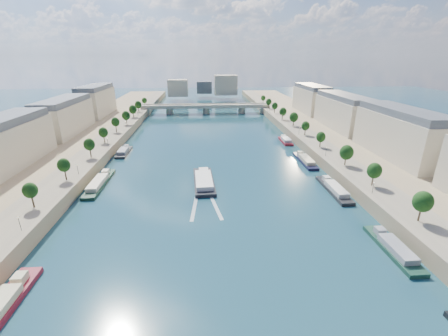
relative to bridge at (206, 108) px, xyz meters
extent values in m
plane|color=#0D353C|center=(0.00, -125.09, -5.08)|extent=(700.00, 700.00, 0.00)
cube|color=#9E8460|center=(-72.00, -125.09, -2.58)|extent=(44.00, 520.00, 5.00)
cube|color=#9E8460|center=(72.00, -125.09, -2.58)|extent=(44.00, 520.00, 5.00)
cube|color=gray|center=(-57.00, -125.09, -0.03)|extent=(14.00, 520.00, 0.10)
cube|color=gray|center=(57.00, -125.09, -0.03)|extent=(14.00, 520.00, 0.10)
cylinder|color=#382B1E|center=(-55.00, -183.09, 1.83)|extent=(0.50, 0.50, 3.82)
ellipsoid|color=black|center=(-55.00, -183.09, 5.42)|extent=(4.80, 4.80, 5.52)
cylinder|color=#382B1E|center=(-55.00, -159.09, 1.83)|extent=(0.50, 0.50, 3.82)
ellipsoid|color=black|center=(-55.00, -159.09, 5.42)|extent=(4.80, 4.80, 5.52)
cylinder|color=#382B1E|center=(-55.00, -135.09, 1.83)|extent=(0.50, 0.50, 3.82)
ellipsoid|color=black|center=(-55.00, -135.09, 5.42)|extent=(4.80, 4.80, 5.52)
cylinder|color=#382B1E|center=(-55.00, -111.09, 1.83)|extent=(0.50, 0.50, 3.82)
ellipsoid|color=black|center=(-55.00, -111.09, 5.42)|extent=(4.80, 4.80, 5.52)
cylinder|color=#382B1E|center=(-55.00, -87.09, 1.83)|extent=(0.50, 0.50, 3.82)
ellipsoid|color=black|center=(-55.00, -87.09, 5.42)|extent=(4.80, 4.80, 5.52)
cylinder|color=#382B1E|center=(-55.00, -63.09, 1.83)|extent=(0.50, 0.50, 3.82)
ellipsoid|color=black|center=(-55.00, -63.09, 5.42)|extent=(4.80, 4.80, 5.52)
cylinder|color=#382B1E|center=(-55.00, -39.09, 1.83)|extent=(0.50, 0.50, 3.82)
ellipsoid|color=black|center=(-55.00, -39.09, 5.42)|extent=(4.80, 4.80, 5.52)
cylinder|color=#382B1E|center=(-55.00, -15.09, 1.83)|extent=(0.50, 0.50, 3.82)
ellipsoid|color=black|center=(-55.00, -15.09, 5.42)|extent=(4.80, 4.80, 5.52)
cylinder|color=#382B1E|center=(-55.00, 8.91, 1.83)|extent=(0.50, 0.50, 3.82)
ellipsoid|color=black|center=(-55.00, 8.91, 5.42)|extent=(4.80, 4.80, 5.52)
cylinder|color=#382B1E|center=(55.00, -199.09, 1.83)|extent=(0.50, 0.50, 3.82)
ellipsoid|color=black|center=(55.00, -199.09, 5.42)|extent=(4.80, 4.80, 5.52)
cylinder|color=#382B1E|center=(55.00, -175.09, 1.83)|extent=(0.50, 0.50, 3.82)
ellipsoid|color=black|center=(55.00, -175.09, 5.42)|extent=(4.80, 4.80, 5.52)
cylinder|color=#382B1E|center=(55.00, -151.09, 1.83)|extent=(0.50, 0.50, 3.82)
ellipsoid|color=black|center=(55.00, -151.09, 5.42)|extent=(4.80, 4.80, 5.52)
cylinder|color=#382B1E|center=(55.00, -127.09, 1.83)|extent=(0.50, 0.50, 3.82)
ellipsoid|color=black|center=(55.00, -127.09, 5.42)|extent=(4.80, 4.80, 5.52)
cylinder|color=#382B1E|center=(55.00, -103.09, 1.83)|extent=(0.50, 0.50, 3.82)
ellipsoid|color=black|center=(55.00, -103.09, 5.42)|extent=(4.80, 4.80, 5.52)
cylinder|color=#382B1E|center=(55.00, -79.09, 1.83)|extent=(0.50, 0.50, 3.82)
ellipsoid|color=black|center=(55.00, -79.09, 5.42)|extent=(4.80, 4.80, 5.52)
cylinder|color=#382B1E|center=(55.00, -55.09, 1.83)|extent=(0.50, 0.50, 3.82)
ellipsoid|color=black|center=(55.00, -55.09, 5.42)|extent=(4.80, 4.80, 5.52)
cylinder|color=#382B1E|center=(55.00, -31.09, 1.83)|extent=(0.50, 0.50, 3.82)
ellipsoid|color=black|center=(55.00, -31.09, 5.42)|extent=(4.80, 4.80, 5.52)
cylinder|color=#382B1E|center=(55.00, -7.09, 1.83)|extent=(0.50, 0.50, 3.82)
ellipsoid|color=black|center=(55.00, -7.09, 5.42)|extent=(4.80, 4.80, 5.52)
cylinder|color=#382B1E|center=(55.00, 16.91, 1.83)|extent=(0.50, 0.50, 3.82)
ellipsoid|color=black|center=(55.00, 16.91, 5.42)|extent=(4.80, 4.80, 5.52)
cylinder|color=black|center=(-52.50, -195.09, 1.92)|extent=(0.14, 0.14, 4.00)
sphere|color=#FFE5B2|center=(-52.50, -195.09, 4.02)|extent=(0.36, 0.36, 0.36)
cylinder|color=black|center=(-52.50, -155.09, 1.92)|extent=(0.14, 0.14, 4.00)
sphere|color=#FFE5B2|center=(-52.50, -155.09, 4.02)|extent=(0.36, 0.36, 0.36)
cylinder|color=black|center=(-52.50, -115.09, 1.92)|extent=(0.14, 0.14, 4.00)
sphere|color=#FFE5B2|center=(-52.50, -115.09, 4.02)|extent=(0.36, 0.36, 0.36)
cylinder|color=black|center=(-52.50, -75.09, 1.92)|extent=(0.14, 0.14, 4.00)
sphere|color=#FFE5B2|center=(-52.50, -75.09, 4.02)|extent=(0.36, 0.36, 0.36)
cylinder|color=black|center=(-52.50, -35.09, 1.92)|extent=(0.14, 0.14, 4.00)
sphere|color=#FFE5B2|center=(-52.50, -35.09, 4.02)|extent=(0.36, 0.36, 0.36)
cylinder|color=black|center=(52.50, -180.09, 1.92)|extent=(0.14, 0.14, 4.00)
sphere|color=#FFE5B2|center=(52.50, -180.09, 4.02)|extent=(0.36, 0.36, 0.36)
cylinder|color=black|center=(52.50, -140.09, 1.92)|extent=(0.14, 0.14, 4.00)
sphere|color=#FFE5B2|center=(52.50, -140.09, 4.02)|extent=(0.36, 0.36, 0.36)
cylinder|color=black|center=(52.50, -100.09, 1.92)|extent=(0.14, 0.14, 4.00)
sphere|color=#FFE5B2|center=(52.50, -100.09, 4.02)|extent=(0.36, 0.36, 0.36)
cylinder|color=black|center=(52.50, -60.09, 1.92)|extent=(0.14, 0.14, 4.00)
sphere|color=#FFE5B2|center=(52.50, -60.09, 4.02)|extent=(0.36, 0.36, 0.36)
cylinder|color=black|center=(52.50, -20.09, 1.92)|extent=(0.14, 0.14, 4.00)
sphere|color=#FFE5B2|center=(52.50, -20.09, 4.02)|extent=(0.36, 0.36, 0.36)
cube|color=#BCAE91|center=(-85.00, -142.09, 9.92)|extent=(16.00, 52.00, 20.00)
cube|color=#BCAE91|center=(-85.00, -84.09, 9.92)|extent=(16.00, 52.00, 20.00)
cube|color=#474C54|center=(-85.00, -84.09, 21.52)|extent=(14.72, 50.44, 3.20)
cube|color=#BCAE91|center=(-85.00, -26.09, 9.92)|extent=(16.00, 52.00, 20.00)
cube|color=#474C54|center=(-85.00, -26.09, 21.52)|extent=(14.72, 50.44, 3.20)
cube|color=#BCAE91|center=(85.00, -142.09, 9.92)|extent=(16.00, 52.00, 20.00)
cube|color=#474C54|center=(85.00, -142.09, 21.52)|extent=(14.72, 50.44, 3.20)
cube|color=#BCAE91|center=(85.00, -84.09, 9.92)|extent=(16.00, 52.00, 20.00)
cube|color=#474C54|center=(85.00, -84.09, 21.52)|extent=(14.72, 50.44, 3.20)
cube|color=#BCAE91|center=(85.00, -26.09, 9.92)|extent=(16.00, 52.00, 20.00)
cube|color=#474C54|center=(85.00, -26.09, 21.52)|extent=(14.72, 50.44, 3.20)
cube|color=#BCAE91|center=(-30.00, 84.91, 8.92)|extent=(22.00, 18.00, 18.00)
cube|color=#BCAE91|center=(25.00, 94.91, 10.92)|extent=(26.00, 20.00, 22.00)
cube|color=#474C54|center=(0.00, 109.91, 6.92)|extent=(18.00, 16.00, 14.00)
cube|color=#C1B79E|center=(0.00, 0.00, 1.12)|extent=(112.00, 11.00, 2.20)
cube|color=#C1B79E|center=(0.00, -5.00, 2.62)|extent=(112.00, 0.80, 0.90)
cube|color=#C1B79E|center=(0.00, 5.00, 2.62)|extent=(112.00, 0.80, 0.90)
cylinder|color=#C1B79E|center=(-32.00, 0.00, -2.58)|extent=(6.40, 6.40, 5.00)
cylinder|color=#C1B79E|center=(0.00, 0.00, -2.58)|extent=(6.40, 6.40, 5.00)
cylinder|color=#C1B79E|center=(32.00, 0.00, -2.58)|extent=(6.40, 6.40, 5.00)
cube|color=#C1B79E|center=(-52.00, 0.00, -2.58)|extent=(6.00, 12.00, 5.00)
cube|color=#C1B79E|center=(52.00, 0.00, -2.58)|extent=(6.00, 12.00, 5.00)
cube|color=black|center=(-3.85, -155.34, -4.70)|extent=(9.05, 27.82, 1.96)
cube|color=white|center=(-3.85, -157.54, -2.84)|extent=(7.22, 18.14, 1.77)
cube|color=white|center=(-3.85, -147.09, -2.82)|extent=(4.07, 3.47, 1.80)
cube|color=silver|center=(-7.05, -172.34, -5.06)|extent=(3.23, 26.01, 0.04)
cube|color=silver|center=(-0.65, -172.34, -5.06)|extent=(5.48, 25.84, 0.04)
cube|color=maroon|center=(-45.50, -217.43, -4.78)|extent=(5.00, 23.94, 1.80)
cube|color=beige|center=(-45.50, -210.25, -2.98)|extent=(2.50, 2.87, 1.80)
cube|color=#163826|center=(-45.50, -153.94, -4.78)|extent=(5.00, 28.88, 1.80)
cube|color=#F1E2C0|center=(-45.50, -156.25, -3.08)|extent=(4.10, 15.89, 1.60)
cube|color=#F1E2C0|center=(-45.50, -145.28, -2.98)|extent=(2.50, 3.47, 1.80)
cube|color=#2B2B2E|center=(-45.50, -112.96, -4.78)|extent=(5.00, 19.17, 1.80)
cube|color=gray|center=(-45.50, -114.50, -3.08)|extent=(4.10, 10.54, 1.60)
cube|color=gray|center=(-45.50, -107.21, -2.98)|extent=(2.50, 2.30, 1.80)
cube|color=#183C2E|center=(45.50, -204.27, -4.78)|extent=(5.00, 21.45, 1.80)
cube|color=gray|center=(45.50, -205.98, -3.08)|extent=(4.10, 11.80, 1.60)
cube|color=gray|center=(45.50, -197.83, -2.98)|extent=(2.50, 2.57, 1.80)
cube|color=black|center=(45.50, -166.82, -4.78)|extent=(5.00, 25.05, 1.80)
cube|color=beige|center=(45.50, -168.83, -3.08)|extent=(4.10, 13.78, 1.60)
cube|color=beige|center=(45.50, -159.31, -2.98)|extent=(2.50, 3.01, 1.80)
cube|color=#171632|center=(45.50, -133.40, -4.78)|extent=(5.00, 24.72, 1.80)
cube|color=#C6B695|center=(45.50, -135.38, -3.08)|extent=(4.10, 13.59, 1.60)
cube|color=#C6B695|center=(45.50, -125.99, -2.98)|extent=(2.50, 2.97, 1.80)
cube|color=maroon|center=(45.50, -97.76, -4.78)|extent=(5.00, 17.34, 1.80)
cube|color=silver|center=(45.50, -99.14, -3.08)|extent=(4.10, 9.53, 1.60)
cube|color=silver|center=(45.50, -92.56, -2.98)|extent=(2.50, 2.08, 1.80)
camera|label=1|loc=(-4.01, -267.24, 43.59)|focal=24.00mm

